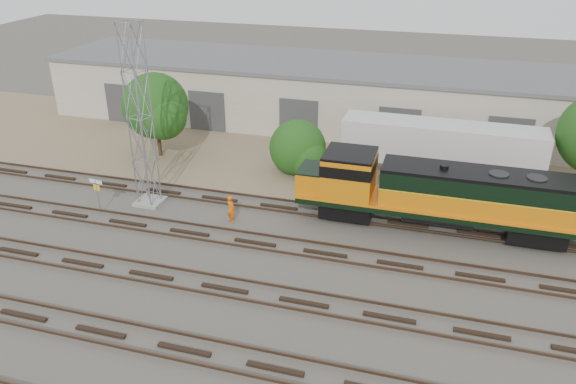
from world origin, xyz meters
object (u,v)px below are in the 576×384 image
(signal_tower, at_px, (140,121))
(semi_trailer, at_px, (446,146))
(worker, at_px, (231,209))
(locomotive, at_px, (435,194))

(signal_tower, bearing_deg, semi_trailer, 26.12)
(worker, bearing_deg, locomotive, -137.41)
(locomotive, relative_size, worker, 9.53)
(signal_tower, height_order, semi_trailer, signal_tower)
(worker, relative_size, semi_trailer, 0.13)
(signal_tower, xyz_separation_m, worker, (5.89, -0.85, -4.60))
(locomotive, height_order, worker, locomotive)
(signal_tower, relative_size, semi_trailer, 0.84)
(worker, xyz_separation_m, semi_trailer, (11.83, 9.54, 1.71))
(locomotive, height_order, semi_trailer, locomotive)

